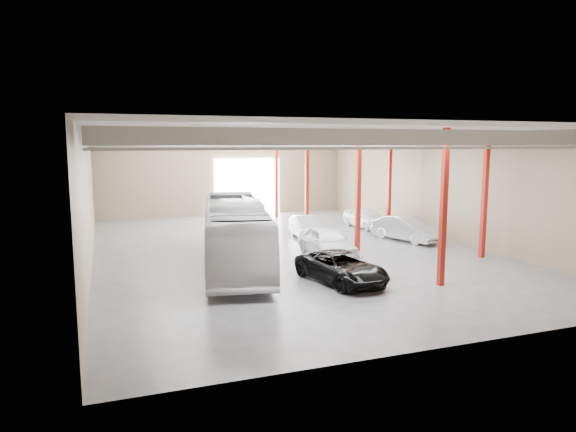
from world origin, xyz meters
TOP-DOWN VIEW (x-y plane):
  - depot_shell at (0.13, 0.48)m, footprint 22.12×32.12m
  - coach_bus at (-4.01, -3.48)m, footprint 5.36×12.91m
  - black_sedan at (-0.18, -8.04)m, footprint 3.22×5.42m
  - car_row_a at (1.44, -2.84)m, footprint 2.12×5.05m
  - car_row_b at (2.50, 2.36)m, footprint 2.17×4.91m
  - car_row_c at (-0.48, 9.00)m, footprint 2.46×5.03m
  - car_right_near at (8.30, -0.30)m, footprint 3.00×5.19m
  - car_right_far at (8.30, 5.24)m, footprint 2.01×4.64m

SIDE VIEW (x-z plane):
  - car_row_c at x=-0.48m, z-range 0.00..1.41m
  - black_sedan at x=-0.18m, z-range 0.00..1.41m
  - car_right_far at x=8.30m, z-range 0.00..1.56m
  - car_row_b at x=2.50m, z-range 0.00..1.57m
  - car_right_near at x=8.30m, z-range 0.00..1.62m
  - car_row_a at x=1.44m, z-range 0.00..1.71m
  - coach_bus at x=-4.01m, z-range 0.00..3.50m
  - depot_shell at x=0.13m, z-range 1.44..8.51m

